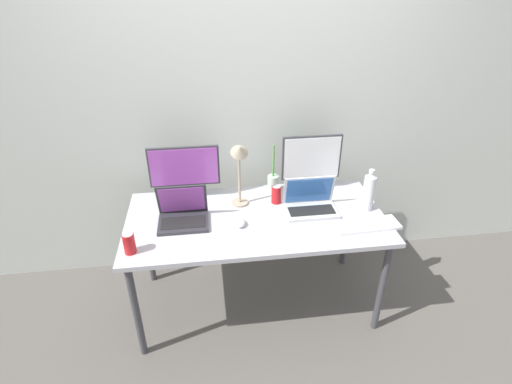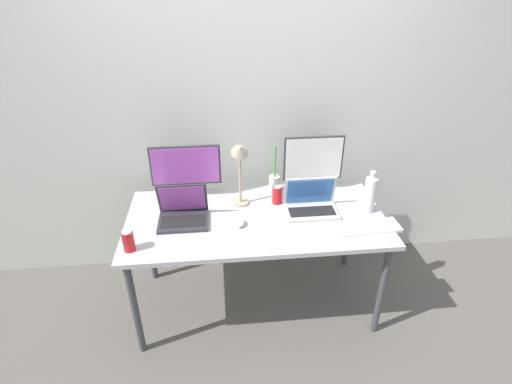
{
  "view_description": "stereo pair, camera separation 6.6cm",
  "coord_description": "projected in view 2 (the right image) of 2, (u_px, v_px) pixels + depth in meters",
  "views": [
    {
      "loc": [
        -0.29,
        -2.12,
        2.14
      ],
      "look_at": [
        0.0,
        0.0,
        0.92
      ],
      "focal_mm": 28.0,
      "sensor_mm": 36.0,
      "label": 1
    },
    {
      "loc": [
        -0.22,
        -2.13,
        2.14
      ],
      "look_at": [
        0.0,
        0.0,
        0.92
      ],
      "focal_mm": 28.0,
      "sensor_mm": 36.0,
      "label": 2
    }
  ],
  "objects": [
    {
      "name": "water_bottle",
      "position": [
        370.0,
        193.0,
        2.54
      ],
      "size": [
        0.08,
        0.08,
        0.29
      ],
      "color": "silver",
      "rests_on": "work_desk"
    },
    {
      "name": "soda_can_by_laptop",
      "position": [
        277.0,
        195.0,
        2.67
      ],
      "size": [
        0.07,
        0.07,
        0.13
      ],
      "color": "red",
      "rests_on": "work_desk"
    },
    {
      "name": "mouse_by_keyboard",
      "position": [
        240.0,
        222.0,
        2.46
      ],
      "size": [
        0.06,
        0.1,
        0.04
      ],
      "primitive_type": "ellipsoid",
      "rotation": [
        0.0,
        0.0,
        -0.07
      ],
      "color": "silver",
      "rests_on": "work_desk"
    },
    {
      "name": "desk_lamp",
      "position": [
        240.0,
        163.0,
        2.49
      ],
      "size": [
        0.11,
        0.18,
        0.48
      ],
      "color": "tan",
      "rests_on": "work_desk"
    },
    {
      "name": "work_desk",
      "position": [
        256.0,
        224.0,
        2.58
      ],
      "size": [
        1.64,
        0.81,
        0.74
      ],
      "color": "#424247",
      "rests_on": "ground"
    },
    {
      "name": "ground_plane",
      "position": [
        256.0,
        301.0,
        2.92
      ],
      "size": [
        16.0,
        16.0,
        0.0
      ],
      "primitive_type": "plane",
      "color": "#5B5651"
    },
    {
      "name": "wall_back",
      "position": [
        247.0,
        103.0,
        2.78
      ],
      "size": [
        7.0,
        0.08,
        2.6
      ],
      "primitive_type": "cube",
      "color": "silver",
      "rests_on": "ground"
    },
    {
      "name": "monitor_center",
      "position": [
        313.0,
        162.0,
        2.75
      ],
      "size": [
        0.41,
        0.19,
        0.41
      ],
      "color": "#38383D",
      "rests_on": "work_desk"
    },
    {
      "name": "monitor_left",
      "position": [
        186.0,
        170.0,
        2.66
      ],
      "size": [
        0.47,
        0.2,
        0.38
      ],
      "color": "#38383D",
      "rests_on": "work_desk"
    },
    {
      "name": "soda_can_near_keyboard",
      "position": [
        128.0,
        241.0,
        2.22
      ],
      "size": [
        0.07,
        0.07,
        0.13
      ],
      "color": "red",
      "rests_on": "work_desk"
    },
    {
      "name": "bamboo_vase",
      "position": [
        274.0,
        183.0,
        2.8
      ],
      "size": [
        0.08,
        0.08,
        0.35
      ],
      "color": "#B2D1B7",
      "rests_on": "work_desk"
    },
    {
      "name": "laptop_secondary",
      "position": [
        311.0,
        204.0,
        2.59
      ],
      "size": [
        0.33,
        0.21,
        0.22
      ],
      "color": "silver",
      "rests_on": "work_desk"
    },
    {
      "name": "laptop_silver",
      "position": [
        183.0,
        212.0,
        2.49
      ],
      "size": [
        0.31,
        0.24,
        0.25
      ],
      "color": "#2D2D33",
      "rests_on": "work_desk"
    },
    {
      "name": "keyboard_main",
      "position": [
        367.0,
        227.0,
        2.43
      ],
      "size": [
        0.41,
        0.16,
        0.02
      ],
      "primitive_type": "cube",
      "rotation": [
        0.0,
        0.0,
        0.05
      ],
      "color": "white",
      "rests_on": "work_desk"
    }
  ]
}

